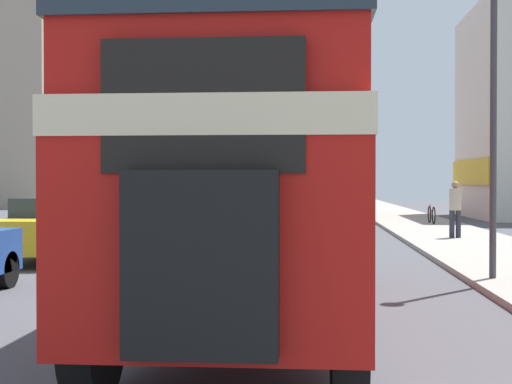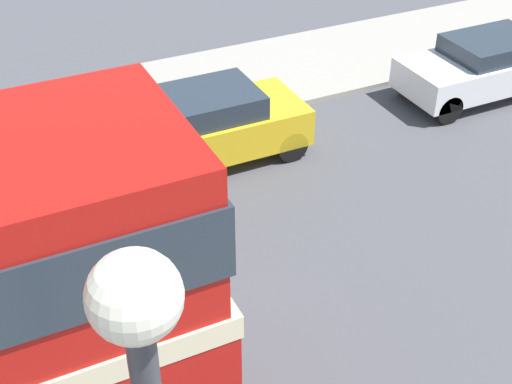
# 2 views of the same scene
# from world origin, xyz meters

# --- Properties ---
(car_parked_mid) EXTENTS (1.67, 4.64, 1.47)m
(car_parked_mid) POSITION_xyz_m (-3.88, 5.36, 0.76)
(car_parked_mid) COLOR gold
(car_parked_mid) RESTS_ON ground_plane
(car_parked_far) EXTENTS (1.66, 3.93, 1.36)m
(car_parked_far) POSITION_xyz_m (-3.74, 12.45, 0.72)
(car_parked_far) COLOR white
(car_parked_far) RESTS_ON ground_plane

